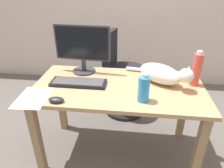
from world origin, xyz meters
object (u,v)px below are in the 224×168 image
keyboard (79,83)px  cat (162,74)px  water_bottle (144,89)px  monitor (83,47)px  spray_bottle (196,69)px  computer_mouse (56,100)px  office_chair (121,79)px

keyboard → cat: cat is taller
cat → water_bottle: size_ratio=2.46×
cat → water_bottle: 0.32m
monitor → spray_bottle: bearing=-8.7°
computer_mouse → cat: bearing=26.9°
keyboard → computer_mouse: 0.28m
keyboard → water_bottle: water_bottle is taller
keyboard → spray_bottle: spray_bottle is taller
office_chair → water_bottle: 0.99m
cat → water_bottle: (-0.15, -0.28, 0.01)m
monitor → keyboard: 0.32m
office_chair → monitor: bearing=-123.0°
keyboard → cat: (0.66, 0.10, 0.07)m
computer_mouse → water_bottle: water_bottle is taller
computer_mouse → water_bottle: bearing=8.8°
computer_mouse → keyboard: bearing=73.1°
water_bottle → spray_bottle: bearing=35.0°
monitor → cat: size_ratio=0.95×
office_chair → keyboard: (-0.29, -0.71, 0.30)m
water_bottle → spray_bottle: size_ratio=0.73×
water_bottle → spray_bottle: 0.49m
cat → spray_bottle: spray_bottle is taller
office_chair → computer_mouse: size_ratio=8.72×
spray_bottle → computer_mouse: bearing=-159.3°
water_bottle → spray_bottle: (0.40, 0.28, 0.04)m
computer_mouse → monitor: bearing=82.3°
monitor → computer_mouse: (-0.07, -0.52, -0.21)m
monitor → keyboard: monitor is taller
office_chair → keyboard: size_ratio=2.18×
cat → spray_bottle: 0.26m
office_chair → computer_mouse: bearing=-110.8°
keyboard → spray_bottle: 0.92m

